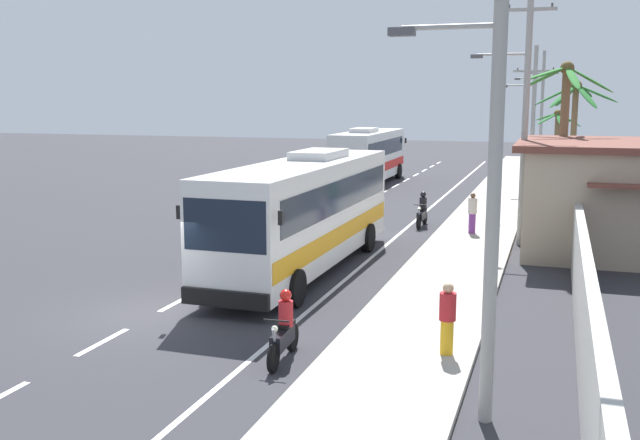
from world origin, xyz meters
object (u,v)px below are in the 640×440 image
pedestrian_far_walk (472,212)px  utility_pole_nearest (493,137)px  pedestrian_midwalk (493,202)px  utility_pole_mid (524,108)px  coach_bus_far_lane (369,155)px  motorcycle_beside_bus (422,212)px  utility_pole_far (532,115)px  palm_third (564,119)px  palm_nearest (557,132)px  palm_second (574,117)px  motorcycle_trailing (284,332)px  utility_pole_distant (541,106)px  pedestrian_near_kerb (447,317)px  coach_bus_foreground (305,210)px

pedestrian_far_walk → utility_pole_nearest: size_ratio=0.18×
pedestrian_midwalk → utility_pole_mid: bearing=-34.4°
coach_bus_far_lane → motorcycle_beside_bus: coach_bus_far_lane is taller
utility_pole_far → palm_third: utility_pole_far is taller
utility_pole_far → palm_nearest: size_ratio=1.78×
utility_pole_nearest → palm_second: (1.72, 25.90, -0.28)m
utility_pole_mid → palm_second: size_ratio=1.53×
coach_bus_far_lane → utility_pole_mid: utility_pole_mid is taller
pedestrian_midwalk → utility_pole_nearest: (1.59, -20.52, 3.96)m
motorcycle_trailing → pedestrian_midwalk: (2.80, 18.81, 0.39)m
motorcycle_trailing → utility_pole_distant: bearing=85.2°
pedestrian_near_kerb → utility_pole_far: utility_pole_far is taller
coach_bus_far_lane → palm_second: (12.47, -8.02, 2.76)m
utility_pole_nearest → utility_pole_far: utility_pole_nearest is taller
motorcycle_beside_bus → motorcycle_trailing: bearing=-89.6°
palm_nearest → palm_second: size_ratio=0.75×
palm_third → motorcycle_trailing: bearing=-107.6°
motorcycle_beside_bus → palm_third: size_ratio=0.28×
coach_bus_far_lane → pedestrian_near_kerb: 32.63m
motorcycle_trailing → utility_pole_mid: (4.13, 14.53, 4.61)m
motorcycle_trailing → palm_third: (5.59, 17.68, 4.13)m
utility_pole_distant → palm_third: bearing=-86.8°
coach_bus_foreground → coach_bus_far_lane: bearing=99.5°
coach_bus_far_lane → utility_pole_far: size_ratio=1.27×
palm_nearest → utility_pole_far: bearing=-101.5°
pedestrian_midwalk → palm_nearest: palm_nearest is taller
palm_second → pedestrian_far_walk: bearing=-114.4°
utility_pole_nearest → palm_nearest: 39.55m
palm_second → palm_third: bearing=-94.5°
motorcycle_beside_bus → palm_third: (5.71, 0.33, 4.13)m
motorcycle_beside_bus → utility_pole_far: utility_pole_far is taller
coach_bus_far_lane → palm_nearest: bearing=25.6°
utility_pole_mid → palm_third: 3.51m
utility_pole_nearest → palm_second: utility_pole_nearest is taller
coach_bus_foreground → pedestrian_near_kerb: coach_bus_foreground is taller
utility_pole_distant → utility_pole_mid: bearing=-89.7°
utility_pole_distant → motorcycle_beside_bus: bearing=-97.8°
pedestrian_midwalk → palm_nearest: 19.29m
motorcycle_trailing → palm_second: palm_second is taller
motorcycle_beside_bus → pedestrian_near_kerb: bearing=-78.0°
utility_pole_far → pedestrian_midwalk: bearing=-95.1°
pedestrian_far_walk → utility_pole_nearest: utility_pole_nearest is taller
coach_bus_far_lane → coach_bus_foreground: bearing=-80.5°
motorcycle_trailing → palm_nearest: (5.31, 37.79, 2.72)m
utility_pole_mid → coach_bus_far_lane: bearing=120.7°
coach_bus_foreground → pedestrian_midwalk: coach_bus_foreground is taller
motorcycle_beside_bus → coach_bus_far_lane: bearing=112.8°
pedestrian_far_walk → motorcycle_beside_bus: bearing=178.3°
utility_pole_nearest → motorcycle_beside_bus: bearing=103.3°
utility_pole_far → palm_third: bearing=-82.5°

